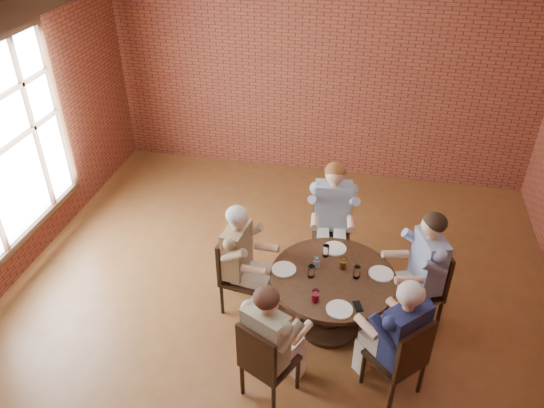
% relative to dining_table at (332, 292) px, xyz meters
% --- Properties ---
extents(floor, '(7.00, 7.00, 0.00)m').
position_rel_dining_table_xyz_m(floor, '(-0.64, 0.00, -0.53)').
color(floor, brown).
rests_on(floor, ground).
extents(ceiling, '(7.00, 7.00, 0.00)m').
position_rel_dining_table_xyz_m(ceiling, '(-0.64, 0.00, 2.87)').
color(ceiling, white).
rests_on(ceiling, wall_back).
extents(wall_back, '(7.00, 0.00, 7.00)m').
position_rel_dining_table_xyz_m(wall_back, '(-0.64, 3.50, 1.17)').
color(wall_back, maroon).
rests_on(wall_back, ground).
extents(ceiling_beam, '(0.22, 6.90, 0.26)m').
position_rel_dining_table_xyz_m(ceiling_beam, '(-3.09, 0.00, 2.74)').
color(ceiling_beam, black).
rests_on(ceiling_beam, ceiling).
extents(window, '(0.10, 2.16, 2.36)m').
position_rel_dining_table_xyz_m(window, '(-3.82, 0.40, 1.12)').
color(window, white).
rests_on(window, wall_left).
extents(dining_table, '(1.32, 1.32, 0.75)m').
position_rel_dining_table_xyz_m(dining_table, '(0.00, 0.00, 0.00)').
color(dining_table, black).
rests_on(dining_table, floor).
extents(chair_a, '(0.60, 0.60, 0.99)m').
position_rel_dining_table_xyz_m(chair_a, '(1.00, 0.37, 0.00)').
color(chair_a, black).
rests_on(chair_a, floor).
extents(diner_a, '(0.87, 0.79, 1.42)m').
position_rel_dining_table_xyz_m(diner_a, '(0.90, 0.33, 0.18)').
color(diner_a, '#3D5A9F').
rests_on(diner_a, floor).
extents(chair_b, '(0.52, 0.52, 0.99)m').
position_rel_dining_table_xyz_m(chair_b, '(-0.15, 1.22, 0.00)').
color(chair_b, black).
rests_on(chair_b, floor).
extents(diner_b, '(0.66, 0.78, 1.42)m').
position_rel_dining_table_xyz_m(diner_b, '(-0.14, 1.13, 0.18)').
color(diner_b, '#8594A9').
rests_on(diner_b, floor).
extents(chair_c, '(0.50, 0.50, 0.96)m').
position_rel_dining_table_xyz_m(chair_c, '(-1.10, 0.14, -0.01)').
color(chair_c, black).
rests_on(chair_c, floor).
extents(diner_c, '(0.74, 0.63, 1.37)m').
position_rel_dining_table_xyz_m(diner_c, '(-1.01, 0.13, 0.16)').
color(diner_c, brown).
rests_on(diner_c, floor).
extents(chair_d, '(0.59, 0.59, 0.96)m').
position_rel_dining_table_xyz_m(chair_d, '(-0.51, -1.04, -0.01)').
color(chair_d, black).
rests_on(chair_d, floor).
extents(diner_d, '(0.79, 0.85, 1.37)m').
position_rel_dining_table_xyz_m(diner_d, '(-0.47, -0.96, 0.15)').
color(diner_d, '#C0A997').
rests_on(diner_d, floor).
extents(chair_e, '(0.64, 0.64, 0.97)m').
position_rel_dining_table_xyz_m(chair_e, '(0.75, -0.74, -0.01)').
color(chair_e, black).
rests_on(chair_e, floor).
extents(diner_e, '(0.88, 0.88, 1.39)m').
position_rel_dining_table_xyz_m(diner_e, '(0.68, -0.67, 0.16)').
color(diner_e, '#181F45').
rests_on(diner_e, floor).
extents(plate_a, '(0.26, 0.26, 0.01)m').
position_rel_dining_table_xyz_m(plate_a, '(0.49, 0.13, 0.23)').
color(plate_a, white).
rests_on(plate_a, dining_table).
extents(plate_b, '(0.26, 0.26, 0.01)m').
position_rel_dining_table_xyz_m(plate_b, '(-0.03, 0.45, 0.23)').
color(plate_b, white).
rests_on(plate_b, dining_table).
extents(plate_c, '(0.26, 0.26, 0.01)m').
position_rel_dining_table_xyz_m(plate_c, '(-0.52, -0.01, 0.23)').
color(plate_c, white).
rests_on(plate_c, dining_table).
extents(plate_d, '(0.26, 0.26, 0.01)m').
position_rel_dining_table_xyz_m(plate_d, '(0.12, -0.48, 0.23)').
color(plate_d, white).
rests_on(plate_d, dining_table).
extents(glass_a, '(0.07, 0.07, 0.14)m').
position_rel_dining_table_xyz_m(glass_a, '(0.24, 0.03, 0.29)').
color(glass_a, white).
rests_on(glass_a, dining_table).
extents(glass_b, '(0.07, 0.07, 0.14)m').
position_rel_dining_table_xyz_m(glass_b, '(0.09, 0.14, 0.29)').
color(glass_b, white).
rests_on(glass_b, dining_table).
extents(glass_c, '(0.07, 0.07, 0.14)m').
position_rel_dining_table_xyz_m(glass_c, '(-0.12, 0.31, 0.29)').
color(glass_c, white).
rests_on(glass_c, dining_table).
extents(glass_d, '(0.07, 0.07, 0.14)m').
position_rel_dining_table_xyz_m(glass_d, '(-0.19, 0.10, 0.29)').
color(glass_d, white).
rests_on(glass_d, dining_table).
extents(glass_e, '(0.07, 0.07, 0.14)m').
position_rel_dining_table_xyz_m(glass_e, '(-0.22, -0.06, 0.29)').
color(glass_e, white).
rests_on(glass_e, dining_table).
extents(glass_f, '(0.07, 0.07, 0.14)m').
position_rel_dining_table_xyz_m(glass_f, '(-0.13, -0.41, 0.29)').
color(glass_f, white).
rests_on(glass_f, dining_table).
extents(smartphone, '(0.12, 0.16, 0.01)m').
position_rel_dining_table_xyz_m(smartphone, '(0.29, -0.40, 0.23)').
color(smartphone, black).
rests_on(smartphone, dining_table).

